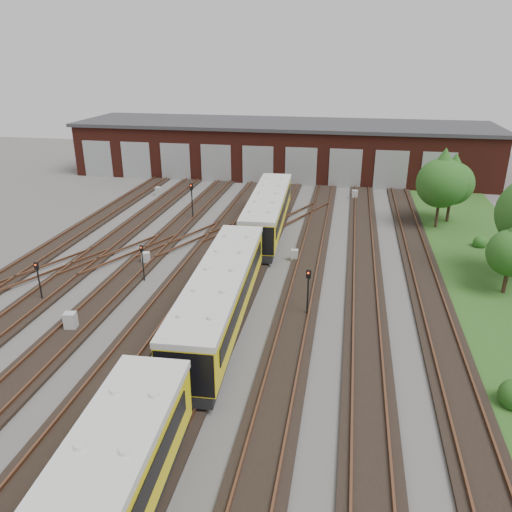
# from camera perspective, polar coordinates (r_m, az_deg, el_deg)

# --- Properties ---
(ground) EXTENTS (120.00, 120.00, 0.00)m
(ground) POSITION_cam_1_polar(r_m,az_deg,el_deg) (28.00, -8.56, -8.77)
(ground) COLOR #494644
(ground) RESTS_ON ground
(track_network) EXTENTS (30.40, 70.00, 0.33)m
(track_network) POSITION_cam_1_polar(r_m,az_deg,el_deg) (28.47, -8.52, -7.95)
(track_network) COLOR black
(track_network) RESTS_ON ground
(maintenance_shed) EXTENTS (51.00, 12.50, 6.35)m
(maintenance_shed) POSITION_cam_1_polar(r_m,az_deg,el_deg) (64.05, 3.00, 12.22)
(maintenance_shed) COLOR #4C1B13
(maintenance_shed) RESTS_ON ground
(grass_verge) EXTENTS (8.00, 55.00, 0.05)m
(grass_verge) POSITION_cam_1_polar(r_m,az_deg,el_deg) (37.07, 26.30, -2.88)
(grass_verge) COLOR #234B19
(grass_verge) RESTS_ON ground
(metro_train) EXTENTS (3.42, 47.13, 3.10)m
(metro_train) POSITION_cam_1_polar(r_m,az_deg,el_deg) (27.57, -4.01, -4.52)
(metro_train) COLOR black
(metro_train) RESTS_ON ground
(signal_mast_0) EXTENTS (0.25, 0.23, 2.60)m
(signal_mast_0) POSITION_cam_1_polar(r_m,az_deg,el_deg) (33.16, -23.63, -2.12)
(signal_mast_0) COLOR black
(signal_mast_0) RESTS_ON ground
(signal_mast_1) EXTENTS (0.22, 0.20, 2.55)m
(signal_mast_1) POSITION_cam_1_polar(r_m,az_deg,el_deg) (33.96, -12.86, -0.25)
(signal_mast_1) COLOR black
(signal_mast_1) RESTS_ON ground
(signal_mast_2) EXTENTS (0.30, 0.28, 3.37)m
(signal_mast_2) POSITION_cam_1_polar(r_m,az_deg,el_deg) (46.06, -7.34, 6.77)
(signal_mast_2) COLOR black
(signal_mast_2) RESTS_ON ground
(signal_mast_3) EXTENTS (0.28, 0.26, 2.93)m
(signal_mast_3) POSITION_cam_1_polar(r_m,az_deg,el_deg) (28.73, 5.98, -3.51)
(signal_mast_3) COLOR black
(signal_mast_3) RESTS_ON ground
(relay_cabinet_0) EXTENTS (0.73, 0.64, 1.08)m
(relay_cabinet_0) POSITION_cam_1_polar(r_m,az_deg,el_deg) (29.58, -20.41, -7.04)
(relay_cabinet_0) COLOR #B1B4B6
(relay_cabinet_0) RESTS_ON ground
(relay_cabinet_1) EXTENTS (0.64, 0.57, 0.91)m
(relay_cabinet_1) POSITION_cam_1_polar(r_m,az_deg,el_deg) (55.21, -11.11, 7.29)
(relay_cabinet_1) COLOR #B1B4B6
(relay_cabinet_1) RESTS_ON ground
(relay_cabinet_2) EXTENTS (0.62, 0.54, 0.92)m
(relay_cabinet_2) POSITION_cam_1_polar(r_m,az_deg,el_deg) (37.07, -12.47, -0.26)
(relay_cabinet_2) COLOR #B1B4B6
(relay_cabinet_2) RESTS_ON ground
(relay_cabinet_3) EXTENTS (0.61, 0.53, 0.93)m
(relay_cabinet_3) POSITION_cam_1_polar(r_m,az_deg,el_deg) (53.82, 11.23, 6.90)
(relay_cabinet_3) COLOR #B1B4B6
(relay_cabinet_3) RESTS_ON ground
(relay_cabinet_4) EXTENTS (0.53, 0.45, 0.86)m
(relay_cabinet_4) POSITION_cam_1_polar(r_m,az_deg,el_deg) (36.94, 4.42, 0.10)
(relay_cabinet_4) COLOR #B1B4B6
(relay_cabinet_4) RESTS_ON ground
(tree_0) EXTENTS (4.23, 4.23, 7.01)m
(tree_0) POSITION_cam_1_polar(r_m,az_deg,el_deg) (45.65, 20.52, 8.44)
(tree_0) COLOR #332216
(tree_0) RESTS_ON ground
(tree_1) EXTENTS (3.77, 3.77, 6.25)m
(tree_1) POSITION_cam_1_polar(r_m,az_deg,el_deg) (47.75, 21.61, 8.24)
(tree_1) COLOR #332216
(tree_1) RESTS_ON ground
(tree_3) EXTENTS (2.96, 2.96, 4.90)m
(tree_3) POSITION_cam_1_polar(r_m,az_deg,el_deg) (34.64, 27.24, 0.87)
(tree_3) COLOR #332216
(tree_3) RESTS_ON ground
(bush_1) EXTENTS (1.06, 1.06, 1.06)m
(bush_1) POSITION_cam_1_polar(r_m,az_deg,el_deg) (43.17, 24.24, 1.59)
(bush_1) COLOR #184B15
(bush_1) RESTS_ON ground
(bush_2) EXTENTS (1.23, 1.23, 1.23)m
(bush_2) POSITION_cam_1_polar(r_m,az_deg,el_deg) (60.61, 23.17, 7.39)
(bush_2) COLOR #184B15
(bush_2) RESTS_ON ground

